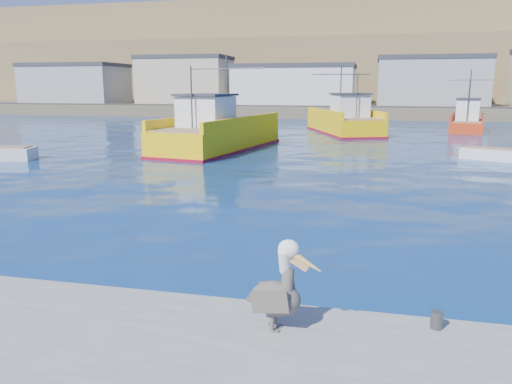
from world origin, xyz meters
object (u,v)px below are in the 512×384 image
(trawler_yellow_a, at_px, (218,134))
(trawler_yellow_b, at_px, (344,122))
(boat_orange, at_px, (467,121))
(skiff_mid, at_px, (497,155))
(pelican, at_px, (278,291))

(trawler_yellow_a, xyz_separation_m, trawler_yellow_b, (8.07, 14.93, -0.05))
(trawler_yellow_b, relative_size, boat_orange, 1.53)
(trawler_yellow_a, xyz_separation_m, boat_orange, (19.91, 19.68, -0.12))
(boat_orange, xyz_separation_m, skiff_mid, (-1.75, -20.83, -0.73))
(pelican, bearing_deg, trawler_yellow_a, 109.25)
(trawler_yellow_a, xyz_separation_m, skiff_mid, (18.16, -1.15, -0.85))
(boat_orange, xyz_separation_m, pelican, (-10.69, -46.09, 0.15))
(trawler_yellow_a, bearing_deg, pelican, -70.75)
(boat_orange, height_order, skiff_mid, boat_orange)
(skiff_mid, bearing_deg, trawler_yellow_b, 122.10)
(trawler_yellow_b, xyz_separation_m, boat_orange, (11.84, 4.75, -0.07))
(skiff_mid, height_order, pelican, pelican)
(pelican, bearing_deg, skiff_mid, 70.52)
(trawler_yellow_a, bearing_deg, skiff_mid, -3.61)
(trawler_yellow_a, xyz_separation_m, pelican, (9.22, -26.41, 0.03))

